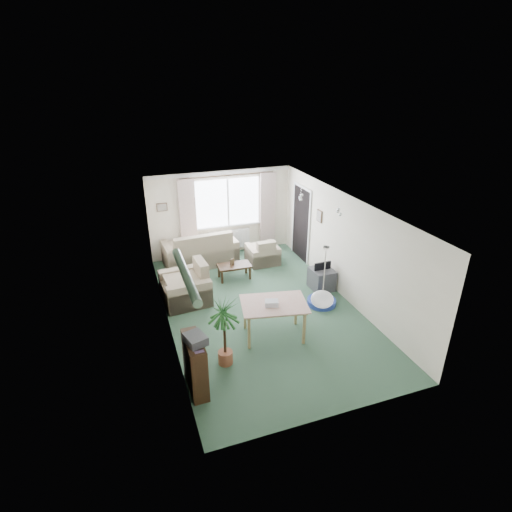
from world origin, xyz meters
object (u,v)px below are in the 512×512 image
object	(u,v)px
houseplant	(225,332)
pet_bed	(321,302)
sofa	(200,247)
tv_cube	(322,279)
armchair_left	(185,283)
coffee_table	(234,272)
dining_table	(274,320)
armchair_corner	(263,250)
bookshelf	(195,365)

from	to	relation	value
houseplant	pet_bed	world-z (taller)	houseplant
sofa	tv_cube	world-z (taller)	sofa
armchair_left	houseplant	size ratio (longest dim) A/B	0.79
armchair_left	coffee_table	xyz separation A→B (m)	(1.37, 0.70, -0.28)
dining_table	tv_cube	world-z (taller)	dining_table
armchair_left	tv_cube	size ratio (longest dim) A/B	1.87
armchair_corner	houseplant	size ratio (longest dim) A/B	0.61
armchair_corner	pet_bed	xyz separation A→B (m)	(0.49, -2.52, -0.30)
armchair_corner	houseplant	xyz separation A→B (m)	(-2.09, -3.74, 0.30)
armchair_left	pet_bed	world-z (taller)	armchair_left
bookshelf	dining_table	bearing A→B (deg)	26.82
houseplant	tv_cube	bearing A→B (deg)	32.91
dining_table	pet_bed	bearing A→B (deg)	26.80
sofa	pet_bed	xyz separation A→B (m)	(2.11, -3.04, -0.42)
coffee_table	tv_cube	world-z (taller)	tv_cube
dining_table	pet_bed	world-z (taller)	dining_table
houseplant	tv_cube	size ratio (longest dim) A/B	2.37
armchair_left	tv_cube	bearing A→B (deg)	76.50
houseplant	pet_bed	xyz separation A→B (m)	(2.58, 1.23, -0.60)
bookshelf	tv_cube	distance (m)	4.25
armchair_corner	tv_cube	bearing A→B (deg)	114.49
armchair_corner	pet_bed	size ratio (longest dim) A/B	1.26
tv_cube	pet_bed	bearing A→B (deg)	-119.04
armchair_corner	dining_table	xyz separation A→B (m)	(-0.97, -3.25, -0.00)
sofa	tv_cube	distance (m)	3.43
bookshelf	sofa	bearing A→B (deg)	75.55
sofa	armchair_left	xyz separation A→B (m)	(-0.75, -1.87, -0.01)
sofa	houseplant	world-z (taller)	houseplant
bookshelf	dining_table	xyz separation A→B (m)	(1.74, 0.94, -0.11)
armchair_left	armchair_corner	bearing A→B (deg)	115.11
houseplant	pet_bed	size ratio (longest dim) A/B	2.06
armchair_corner	coffee_table	distance (m)	1.20
armchair_corner	coffee_table	world-z (taller)	armchair_corner
coffee_table	pet_bed	world-z (taller)	coffee_table
houseplant	dining_table	xyz separation A→B (m)	(1.12, 0.49, -0.30)
houseplant	coffee_table	bearing A→B (deg)	70.66
armchair_corner	tv_cube	size ratio (longest dim) A/B	1.44
tv_cube	coffee_table	bearing A→B (deg)	144.66
armchair_left	dining_table	world-z (taller)	armchair_left
tv_cube	pet_bed	world-z (taller)	tv_cube
armchair_corner	pet_bed	distance (m)	2.58
dining_table	tv_cube	size ratio (longest dim) A/B	2.06
armchair_corner	bookshelf	bearing A→B (deg)	57.38
sofa	armchair_corner	xyz separation A→B (m)	(1.62, -0.53, -0.12)
armchair_left	dining_table	bearing A→B (deg)	31.72
armchair_left	dining_table	xyz separation A→B (m)	(1.40, -1.91, -0.11)
pet_bed	armchair_corner	bearing A→B (deg)	101.05
coffee_table	tv_cube	bearing A→B (deg)	-33.59
armchair_left	tv_cube	xyz separation A→B (m)	(3.20, -0.51, -0.21)
armchair_left	pet_bed	xyz separation A→B (m)	(2.86, -1.18, -0.40)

